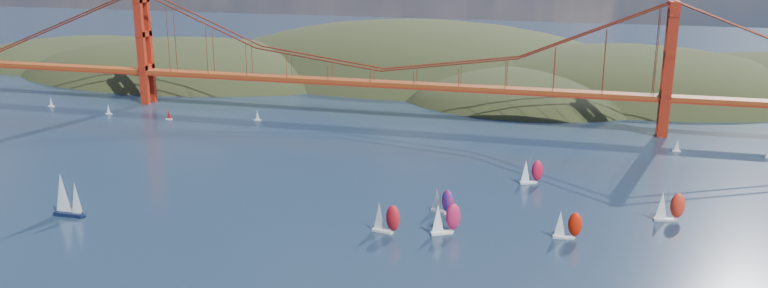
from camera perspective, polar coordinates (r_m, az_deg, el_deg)
headlands at (r=430.25m, az=9.16°, el=2.99°), size 725.00×225.00×96.00m
bridge at (r=335.27m, az=-0.39°, el=7.41°), size 552.00×12.00×55.00m
sloop_navy at (r=238.93m, az=-23.05°, el=-3.62°), size 9.37×5.31×14.57m
racer_0 at (r=208.44m, az=0.13°, el=-5.62°), size 8.51×4.59×9.55m
racer_1 at (r=208.39m, az=4.69°, el=-5.64°), size 8.68×6.64×9.82m
racer_2 at (r=210.59m, az=13.78°, el=-5.97°), size 7.70×3.22×8.79m
racer_3 at (r=253.86m, az=11.15°, el=-2.06°), size 8.03×5.49×8.98m
racer_4 at (r=232.07m, az=20.91°, el=-4.43°), size 8.55×4.20×9.63m
racer_rwb at (r=223.72m, az=4.43°, el=-4.26°), size 7.77×5.71×8.74m
distant_boat_0 at (r=396.45m, az=-24.04°, el=2.95°), size 3.00×2.00×4.70m
distant_boat_1 at (r=369.52m, az=-20.26°, el=2.51°), size 3.00×2.00×4.70m
distant_boat_2 at (r=349.86m, az=-16.09°, el=2.17°), size 3.00×2.00×4.70m
distant_boat_3 at (r=339.55m, az=-9.62°, el=2.17°), size 3.00×2.00×4.70m
distant_boat_4 at (r=307.54m, az=21.43°, el=-0.11°), size 3.00×2.00×4.70m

